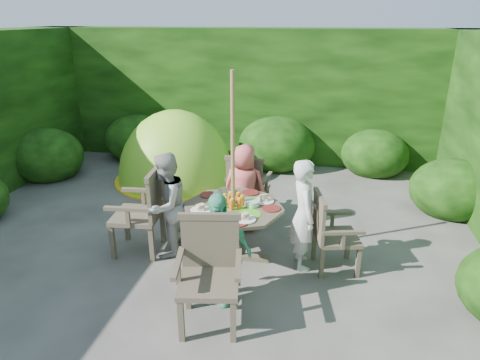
% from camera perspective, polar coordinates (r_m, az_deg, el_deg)
% --- Properties ---
extents(ground, '(60.00, 60.00, 0.00)m').
position_cam_1_polar(ground, '(5.38, -6.01, -9.29)').
color(ground, '#413E3A').
rests_on(ground, ground).
extents(hedge_enclosure, '(9.00, 9.00, 2.50)m').
position_cam_1_polar(hedge_enclosure, '(6.11, -2.79, 7.22)').
color(hedge_enclosure, black).
rests_on(hedge_enclosure, ground).
extents(patio_table, '(1.20, 1.20, 0.82)m').
position_cam_1_polar(patio_table, '(4.92, -0.87, -4.63)').
color(patio_table, '#3F3629').
rests_on(patio_table, ground).
extents(parasol_pole, '(0.04, 0.04, 2.20)m').
position_cam_1_polar(parasol_pole, '(4.72, -0.95, 1.12)').
color(parasol_pole, olive).
rests_on(parasol_pole, ground).
extents(garden_chair_right, '(0.57, 0.61, 0.87)m').
position_cam_1_polar(garden_chair_right, '(4.89, 11.97, -6.76)').
color(garden_chair_right, '#3F3629').
rests_on(garden_chair_right, ground).
extents(garden_chair_left, '(0.60, 0.66, 1.02)m').
position_cam_1_polar(garden_chair_left, '(5.24, -12.72, -3.88)').
color(garden_chair_left, '#3F3629').
rests_on(garden_chair_left, ground).
extents(garden_chair_back, '(0.61, 0.55, 0.92)m').
position_cam_1_polar(garden_chair_back, '(5.95, 0.98, -0.83)').
color(garden_chair_back, '#3F3629').
rests_on(garden_chair_back, ground).
extents(garden_chair_front, '(0.67, 0.62, 0.99)m').
position_cam_1_polar(garden_chair_front, '(4.01, -4.12, -11.92)').
color(garden_chair_front, '#3F3629').
rests_on(garden_chair_front, ground).
extents(child_right, '(0.42, 0.53, 1.28)m').
position_cam_1_polar(child_right, '(4.82, 8.50, -4.58)').
color(child_right, silver).
rests_on(child_right, ground).
extents(child_left, '(0.60, 0.70, 1.26)m').
position_cam_1_polar(child_left, '(5.09, -9.81, -3.31)').
color(child_left, '#A2A09C').
rests_on(child_left, ground).
extents(child_back, '(0.58, 0.38, 1.18)m').
position_cam_1_polar(child_back, '(5.63, 0.62, -1.04)').
color(child_back, '#D05956').
rests_on(child_back, ground).
extents(child_front, '(0.72, 0.38, 1.18)m').
position_cam_1_polar(child_front, '(4.22, -2.99, -9.11)').
color(child_front, '#52BF97').
rests_on(child_front, ground).
extents(dome_tent, '(2.25, 2.25, 2.45)m').
position_cam_1_polar(dome_tent, '(7.68, -8.44, 0.18)').
color(dome_tent, '#85DB2A').
rests_on(dome_tent, ground).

